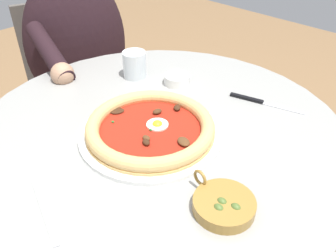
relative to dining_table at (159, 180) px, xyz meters
name	(u,v)px	position (x,y,z in m)	size (l,w,h in m)	color
dining_table	(159,180)	(0.00, 0.00, 0.00)	(0.92, 0.92, 0.76)	#999993
pizza_on_plate	(150,129)	(0.01, -0.04, 0.20)	(0.34, 0.34, 0.04)	white
water_glass	(135,66)	(-0.24, 0.14, 0.21)	(0.07, 0.07, 0.08)	silver
steak_knife	(256,101)	(0.11, 0.26, 0.18)	(0.20, 0.06, 0.01)	silver
ramekin_capers	(177,79)	(-0.11, 0.19, 0.19)	(0.07, 0.07, 0.03)	white
olive_pan	(223,205)	(0.27, -0.10, 0.19)	(0.14, 0.12, 0.05)	olive
fork_utensil	(44,209)	(0.03, -0.33, 0.18)	(0.18, 0.07, 0.00)	#BCBCC1
diner_person	(84,88)	(-0.63, 0.19, -0.04)	(0.48, 0.47, 1.19)	#282833
cafe_chair_diner	(75,81)	(-0.76, 0.24, -0.07)	(0.50, 0.50, 0.83)	#504A45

